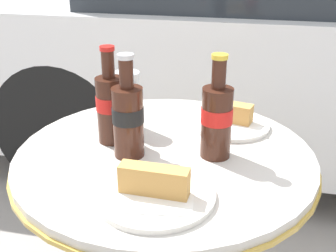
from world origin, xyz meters
TOP-DOWN VIEW (x-y plane):
  - bistro_table at (0.00, 0.00)m, footprint 0.71×0.71m
  - cola_bottle_left at (-0.08, -0.03)m, footprint 0.07×0.07m
  - cola_bottle_right at (-0.14, 0.03)m, footprint 0.07×0.07m
  - cola_bottle_center at (0.12, 0.01)m, footprint 0.07×0.07m
  - drinking_glass at (-0.12, 0.11)m, footprint 0.06×0.06m
  - lunch_plate_near at (0.03, -0.19)m, footprint 0.24×0.24m
  - lunch_plate_far at (0.14, 0.18)m, footprint 0.20×0.20m
  - parked_car at (0.58, 1.63)m, footprint 4.37×1.66m

SIDE VIEW (x-z plane):
  - bistro_table at x=0.00m, z-range 0.19..0.93m
  - parked_car at x=0.58m, z-range -0.04..1.38m
  - lunch_plate_far at x=0.14m, z-range 0.72..0.79m
  - lunch_plate_near at x=0.03m, z-range 0.72..0.79m
  - drinking_glass at x=-0.12m, z-range 0.73..0.89m
  - cola_bottle_right at x=-0.14m, z-range 0.71..0.95m
  - cola_bottle_left at x=-0.08m, z-range 0.71..0.95m
  - cola_bottle_center at x=0.12m, z-range 0.71..0.95m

